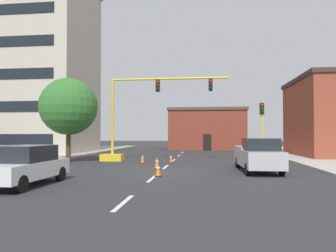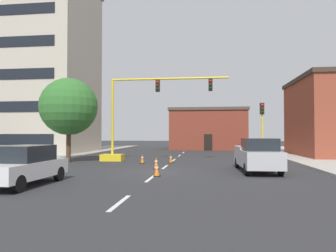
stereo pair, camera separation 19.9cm
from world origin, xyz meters
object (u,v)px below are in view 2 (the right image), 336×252
traffic_signal_gantry (129,133)px  traffic_cone_roadside_a (157,170)px  pickup_truck_silver (257,155)px  traffic_cone_roadside_b (156,163)px  traffic_cone_roadside_c (142,159)px  traffic_cone_roadside_d (171,159)px  traffic_light_pole_right (262,118)px  tree_left_near (69,107)px  sedan_white_near_left (24,165)px

traffic_signal_gantry → traffic_cone_roadside_a: 9.79m
traffic_signal_gantry → traffic_cone_roadside_a: bearing=-66.9°
pickup_truck_silver → traffic_signal_gantry: bearing=146.9°
traffic_cone_roadside_a → traffic_cone_roadside_b: traffic_cone_roadside_b is taller
traffic_cone_roadside_a → traffic_cone_roadside_c: bearing=107.9°
traffic_cone_roadside_b → traffic_cone_roadside_d: size_ratio=1.16×
traffic_light_pole_right → traffic_cone_roadside_b: bearing=-138.5°
traffic_light_pole_right → traffic_cone_roadside_b: 10.82m
traffic_signal_gantry → tree_left_near: (-4.49, -1.64, 2.07)m
traffic_signal_gantry → traffic_cone_roadside_b: traffic_signal_gantry is taller
sedan_white_near_left → pickup_truck_silver: bearing=30.3°
traffic_signal_gantry → traffic_cone_roadside_c: bearing=-50.0°
traffic_cone_roadside_b → traffic_cone_roadside_d: 4.30m
traffic_cone_roadside_a → traffic_cone_roadside_d: size_ratio=1.06×
pickup_truck_silver → traffic_cone_roadside_d: 7.54m
traffic_signal_gantry → traffic_cone_roadside_d: bearing=-18.5°
traffic_cone_roadside_d → traffic_signal_gantry: bearing=161.5°
pickup_truck_silver → traffic_cone_roadside_d: (-5.71, 4.87, -0.65)m
traffic_signal_gantry → traffic_cone_roadside_b: (3.18, -5.49, -1.94)m
pickup_truck_silver → sedan_white_near_left: bearing=-149.7°
sedan_white_near_left → traffic_signal_gantry: bearing=83.1°
traffic_cone_roadside_c → traffic_cone_roadside_d: bearing=15.1°
tree_left_near → sedan_white_near_left: 11.71m
traffic_cone_roadside_b → traffic_cone_roadside_c: (-1.68, 3.70, -0.04)m
traffic_signal_gantry → pickup_truck_silver: bearing=-33.1°
sedan_white_near_left → traffic_cone_roadside_c: size_ratio=6.59×
tree_left_near → traffic_cone_roadside_c: tree_left_near is taller
pickup_truck_silver → traffic_cone_roadside_b: (-6.16, 0.60, -0.59)m
pickup_truck_silver → sedan_white_near_left: pickup_truck_silver is taller
tree_left_near → traffic_cone_roadside_b: size_ratio=8.57×
traffic_cone_roadside_b → traffic_light_pole_right: bearing=41.5°
tree_left_near → traffic_cone_roadside_b: bearing=-26.7°
traffic_signal_gantry → traffic_cone_roadside_c: (1.50, -1.79, -1.99)m
traffic_cone_roadside_b → traffic_cone_roadside_c: bearing=114.4°
traffic_signal_gantry → sedan_white_near_left: bearing=-96.9°
tree_left_near → traffic_cone_roadside_a: size_ratio=9.39×
traffic_light_pole_right → traffic_cone_roadside_d: bearing=-160.5°
traffic_light_pole_right → sedan_white_near_left: bearing=-132.1°
traffic_cone_roadside_d → sedan_white_near_left: bearing=-114.6°
traffic_signal_gantry → tree_left_near: 5.21m
pickup_truck_silver → traffic_light_pole_right: bearing=77.9°
traffic_signal_gantry → traffic_light_pole_right: 11.09m
traffic_cone_roadside_a → tree_left_near: bearing=139.0°
traffic_cone_roadside_a → traffic_cone_roadside_c: (-2.26, 7.03, -0.01)m
traffic_signal_gantry → traffic_cone_roadside_b: 6.64m
traffic_cone_roadside_b → tree_left_near: bearing=153.3°
pickup_truck_silver → traffic_cone_roadside_d: size_ratio=8.16×
traffic_light_pole_right → traffic_cone_roadside_c: traffic_light_pole_right is taller
traffic_signal_gantry → tree_left_near: bearing=-159.9°
pickup_truck_silver → traffic_cone_roadside_a: pickup_truck_silver is taller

